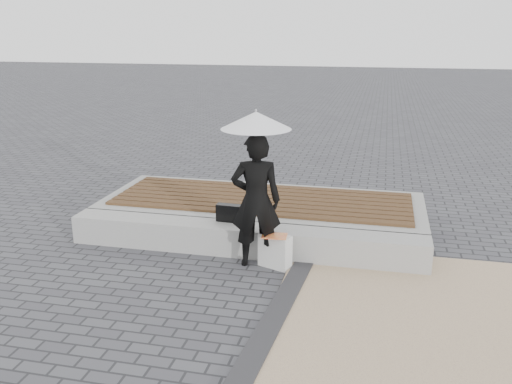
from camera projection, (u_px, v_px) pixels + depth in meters
ground at (209, 307)px, 6.22m from camera, size 80.00×80.00×0.00m
edging_band at (264, 336)px, 5.59m from camera, size 0.61×5.20×0.04m
seating_ledge at (244, 239)px, 7.66m from camera, size 5.00×0.45×0.40m
timber_platform at (262, 212)px, 8.78m from camera, size 5.00×2.00×0.40m
timber_decking at (262, 199)px, 8.71m from camera, size 4.60×1.60×0.04m
woman at (256, 201)px, 7.09m from camera, size 0.72×0.55×1.76m
parasol at (256, 120)px, 6.79m from camera, size 0.88×0.88×1.13m
handbag at (229, 213)px, 7.74m from camera, size 0.36×0.14×0.25m
canvas_tote at (275, 251)px, 7.20m from camera, size 0.46×0.32×0.45m
magazine at (274, 236)px, 7.08m from camera, size 0.34×0.26×0.01m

